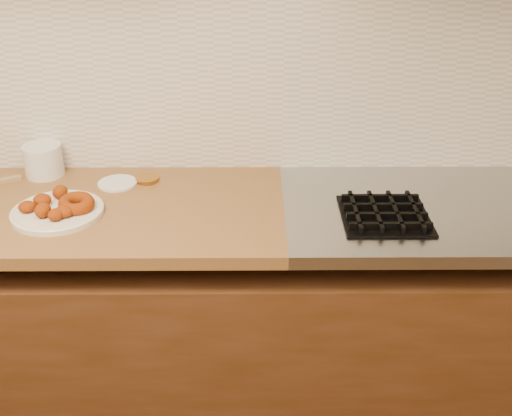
# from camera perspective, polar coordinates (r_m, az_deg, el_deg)

# --- Properties ---
(wall_back) EXTENTS (4.00, 0.02, 2.70)m
(wall_back) POSITION_cam_1_polar(r_m,az_deg,el_deg) (2.17, -11.42, 14.71)
(wall_back) COLOR tan
(wall_back) RESTS_ON ground
(base_cabinet) EXTENTS (3.60, 0.60, 0.77)m
(base_cabinet) POSITION_cam_1_polar(r_m,az_deg,el_deg) (2.31, -10.51, -11.11)
(base_cabinet) COLOR #53301D
(base_cabinet) RESTS_ON floor
(stovetop) EXTENTS (1.30, 0.62, 0.04)m
(stovetop) POSITION_cam_1_polar(r_m,az_deg,el_deg) (2.14, 20.14, -0.15)
(stovetop) COLOR #9EA0A5
(stovetop) RESTS_ON base_cabinet
(backsplash) EXTENTS (3.60, 0.02, 0.60)m
(backsplash) POSITION_cam_1_polar(r_m,az_deg,el_deg) (2.20, -11.11, 10.83)
(backsplash) COLOR beige
(backsplash) RESTS_ON wall_back
(burner_grates) EXTENTS (0.91, 0.26, 0.03)m
(burner_grates) POSITION_cam_1_polar(r_m,az_deg,el_deg) (2.05, 20.32, -0.42)
(burner_grates) COLOR black
(burner_grates) RESTS_ON stovetop
(donut_plate) EXTENTS (0.28, 0.28, 0.02)m
(donut_plate) POSITION_cam_1_polar(r_m,az_deg,el_deg) (2.03, -17.23, -0.34)
(donut_plate) COLOR silver
(donut_plate) RESTS_ON butcher_block
(ring_donut) EXTENTS (0.16, 0.16, 0.05)m
(ring_donut) POSITION_cam_1_polar(r_m,az_deg,el_deg) (2.00, -15.68, 0.40)
(ring_donut) COLOR #853205
(ring_donut) RESTS_ON donut_plate
(fried_dough_chunks) EXTENTS (0.18, 0.21, 0.04)m
(fried_dough_chunks) POSITION_cam_1_polar(r_m,az_deg,el_deg) (2.02, -17.97, 0.24)
(fried_dough_chunks) COLOR #853205
(fried_dough_chunks) RESTS_ON donut_plate
(plastic_tub) EXTENTS (0.14, 0.14, 0.11)m
(plastic_tub) POSITION_cam_1_polar(r_m,az_deg,el_deg) (2.29, -18.37, 4.05)
(plastic_tub) COLOR silver
(plastic_tub) RESTS_ON butcher_block
(tub_lid) EXTENTS (0.16, 0.16, 0.01)m
(tub_lid) POSITION_cam_1_polar(r_m,az_deg,el_deg) (2.17, -12.22, 2.16)
(tub_lid) COLOR silver
(tub_lid) RESTS_ON butcher_block
(brass_jar_lid) EXTENTS (0.09, 0.09, 0.01)m
(brass_jar_lid) POSITION_cam_1_polar(r_m,az_deg,el_deg) (2.18, -9.65, 2.55)
(brass_jar_lid) COLOR #A57127
(brass_jar_lid) RESTS_ON butcher_block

